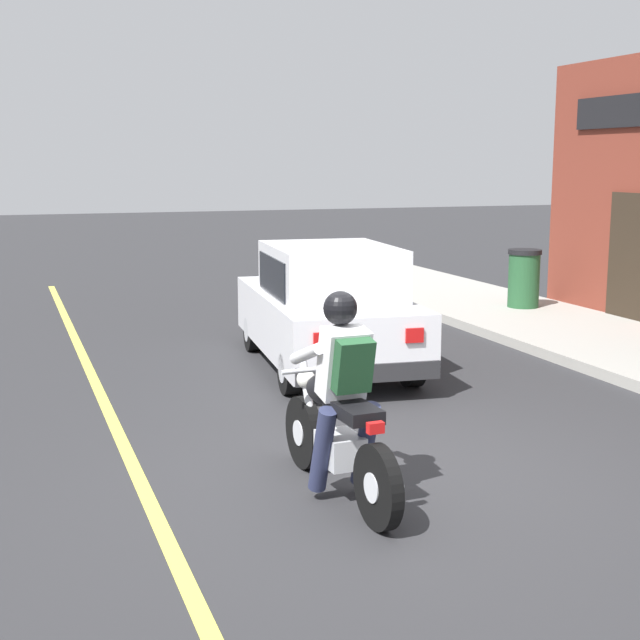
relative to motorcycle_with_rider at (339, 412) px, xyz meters
The scene contains 5 objects.
ground_plane 0.81m from the motorcycle_with_rider, 29.45° to the left, with size 80.00×80.00×0.00m, color #2B2B2D.
lane_stripe 3.58m from the motorcycle_with_rider, 113.72° to the left, with size 0.12×19.80×0.01m, color #D1C64C.
motorcycle_with_rider is the anchor object (origin of this frame).
car_hatchback 4.37m from the motorcycle_with_rider, 71.01° to the left, with size 2.00×3.92×1.57m.
trash_bin 8.96m from the motorcycle_with_rider, 48.55° to the left, with size 0.56×0.56×0.98m.
Camera 1 is at (-2.76, -6.38, 2.57)m, focal length 50.00 mm.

